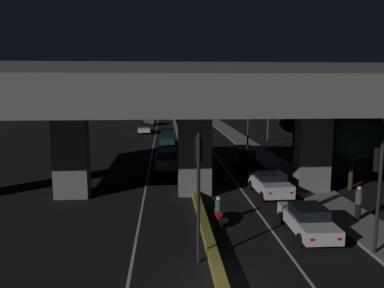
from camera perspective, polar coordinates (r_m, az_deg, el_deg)
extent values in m
plane|color=black|center=(14.03, 4.41, -21.08)|extent=(200.00, 200.00, 0.00)
cube|color=beige|center=(47.56, -5.79, 0.34)|extent=(0.12, 126.00, 0.00)
cube|color=beige|center=(47.81, 2.06, 0.42)|extent=(0.12, 126.00, 0.00)
cube|color=olive|center=(47.54, -1.86, 0.63)|extent=(0.42, 126.00, 0.42)
cube|color=gray|center=(41.78, 9.47, -0.81)|extent=(2.61, 126.00, 0.15)
cube|color=slate|center=(24.59, -17.96, -1.55)|extent=(2.10, 1.23, 5.48)
cube|color=slate|center=(25.76, 17.92, -1.09)|extent=(2.10, 1.23, 5.48)
cube|color=slate|center=(23.95, 0.41, -1.38)|extent=(2.10, 1.23, 5.48)
cube|color=slate|center=(23.58, 0.42, 7.70)|extent=(35.37, 13.14, 2.08)
cube|color=#333335|center=(23.60, 0.42, 11.32)|extent=(35.37, 0.40, 0.90)
cylinder|color=black|center=(14.76, 0.99, -8.43)|extent=(0.14, 0.14, 5.22)
cube|color=black|center=(14.48, 0.95, -0.87)|extent=(0.30, 0.28, 0.95)
sphere|color=red|center=(14.58, 0.90, 0.38)|extent=(0.18, 0.18, 0.18)
sphere|color=black|center=(14.63, 0.90, -0.78)|extent=(0.18, 0.18, 0.18)
sphere|color=black|center=(14.68, 0.89, -1.92)|extent=(0.18, 0.18, 0.18)
cylinder|color=black|center=(17.11, 26.53, -7.84)|extent=(0.14, 0.14, 4.71)
cube|color=black|center=(16.88, 26.61, -2.19)|extent=(0.30, 0.28, 0.95)
sphere|color=red|center=(16.96, 26.42, -1.11)|extent=(0.18, 0.18, 0.18)
sphere|color=black|center=(17.01, 26.35, -2.10)|extent=(0.18, 0.18, 0.18)
sphere|color=black|center=(17.06, 26.29, -3.07)|extent=(0.18, 0.18, 0.18)
cylinder|color=#2D2D30|center=(40.70, 8.58, 5.18)|extent=(0.18, 0.18, 8.93)
cylinder|color=#2D2D30|center=(40.50, 7.62, 11.30)|extent=(1.57, 0.10, 0.10)
ellipsoid|color=#F2B759|center=(40.34, 6.50, 11.19)|extent=(0.56, 0.32, 0.24)
cube|color=silver|center=(19.01, 17.15, -11.21)|extent=(1.74, 4.37, 0.60)
cube|color=black|center=(18.74, 17.34, -9.74)|extent=(1.50, 1.76, 0.50)
cylinder|color=black|center=(20.14, 13.48, -10.82)|extent=(0.21, 0.60, 0.60)
cylinder|color=black|center=(20.65, 17.87, -10.51)|extent=(0.21, 0.60, 0.60)
cylinder|color=black|center=(17.60, 16.20, -13.88)|extent=(0.21, 0.60, 0.60)
cylinder|color=black|center=(18.18, 21.17, -13.38)|extent=(0.21, 0.60, 0.60)
cube|color=red|center=(16.91, 17.86, -13.71)|extent=(0.18, 0.03, 0.11)
cube|color=red|center=(17.34, 21.55, -13.32)|extent=(0.18, 0.03, 0.11)
cube|color=silver|center=(24.73, 11.80, -6.08)|extent=(1.93, 4.18, 0.76)
cube|color=black|center=(24.49, 11.92, -4.79)|extent=(1.64, 1.69, 0.43)
cylinder|color=black|center=(25.85, 8.98, -6.21)|extent=(0.22, 0.67, 0.66)
cylinder|color=black|center=(26.35, 12.73, -6.03)|extent=(0.22, 0.67, 0.66)
cylinder|color=black|center=(23.32, 10.69, -7.92)|extent=(0.22, 0.67, 0.66)
cylinder|color=black|center=(23.88, 14.81, -7.67)|extent=(0.22, 0.67, 0.66)
cube|color=red|center=(22.63, 11.85, -7.38)|extent=(0.18, 0.04, 0.11)
cube|color=red|center=(23.04, 14.88, -7.20)|extent=(0.18, 0.04, 0.11)
cube|color=black|center=(32.30, 7.88, -2.42)|extent=(1.80, 4.52, 0.78)
cube|color=black|center=(32.16, 7.91, -1.11)|extent=(1.55, 2.73, 0.73)
cylinder|color=black|center=(33.67, 6.05, -2.60)|extent=(0.22, 0.69, 0.69)
cylinder|color=black|center=(33.95, 8.78, -2.56)|extent=(0.22, 0.69, 0.69)
cylinder|color=black|center=(30.82, 6.86, -3.69)|extent=(0.22, 0.69, 0.69)
cylinder|color=black|center=(31.12, 9.83, -3.63)|extent=(0.22, 0.69, 0.69)
cube|color=red|center=(30.02, 7.55, -3.20)|extent=(0.18, 0.04, 0.11)
cube|color=red|center=(30.25, 9.74, -3.16)|extent=(0.18, 0.04, 0.11)
cube|color=silver|center=(38.97, 1.04, -0.62)|extent=(2.02, 4.62, 0.57)
cube|color=black|center=(38.97, 1.03, 0.43)|extent=(1.74, 3.34, 0.83)
cylinder|color=black|center=(40.46, -0.33, -0.68)|extent=(0.23, 0.61, 0.61)
cylinder|color=black|center=(40.54, 2.19, -0.67)|extent=(0.23, 0.61, 0.61)
cylinder|color=black|center=(37.51, -0.22, -1.44)|extent=(0.23, 0.61, 0.61)
cylinder|color=black|center=(37.59, 2.50, -1.42)|extent=(0.23, 0.61, 0.61)
cube|color=red|center=(36.69, 0.21, -1.17)|extent=(0.18, 0.04, 0.11)
cube|color=red|center=(36.75, 2.20, -1.16)|extent=(0.18, 0.04, 0.11)
cube|color=gray|center=(31.90, -3.93, -2.57)|extent=(1.91, 4.43, 0.75)
cube|color=black|center=(31.78, -3.94, -1.37)|extent=(1.66, 2.67, 0.60)
cylinder|color=black|center=(30.59, -2.17, -3.77)|extent=(0.21, 0.64, 0.64)
cylinder|color=black|center=(30.55, -5.56, -3.82)|extent=(0.21, 0.64, 0.64)
cylinder|color=black|center=(33.43, -2.42, -2.68)|extent=(0.21, 0.64, 0.64)
cylinder|color=black|center=(33.40, -5.52, -2.73)|extent=(0.21, 0.64, 0.64)
cube|color=white|center=(34.11, -2.91, -2.00)|extent=(0.18, 0.03, 0.11)
cube|color=white|center=(34.09, -5.08, -2.03)|extent=(0.18, 0.03, 0.11)
cube|color=black|center=(44.61, -3.72, 0.69)|extent=(1.86, 4.08, 0.69)
cube|color=black|center=(44.40, -3.73, 1.68)|extent=(1.61, 2.95, 0.88)
cylinder|color=black|center=(43.33, -2.69, 0.00)|extent=(0.23, 0.69, 0.68)
cylinder|color=black|center=(43.39, -4.87, -0.01)|extent=(0.23, 0.69, 0.68)
cylinder|color=black|center=(45.94, -2.63, 0.50)|extent=(0.23, 0.69, 0.68)
cylinder|color=black|center=(46.00, -4.68, 0.49)|extent=(0.23, 0.69, 0.68)
cube|color=white|center=(46.60, -2.90, 0.92)|extent=(0.18, 0.04, 0.11)
cube|color=white|center=(46.64, -4.36, 0.91)|extent=(0.18, 0.04, 0.11)
cube|color=silver|center=(56.41, -7.31, 2.29)|extent=(1.94, 4.58, 0.60)
cube|color=black|center=(56.46, -7.32, 2.86)|extent=(1.62, 1.87, 0.51)
cylinder|color=black|center=(54.96, -6.42, 1.82)|extent=(0.23, 0.67, 0.66)
cylinder|color=black|center=(54.99, -8.21, 1.79)|extent=(0.23, 0.67, 0.66)
cylinder|color=black|center=(57.92, -6.44, 2.18)|extent=(0.23, 0.67, 0.66)
cylinder|color=black|center=(57.94, -8.13, 2.15)|extent=(0.23, 0.67, 0.66)
cube|color=white|center=(58.66, -6.68, 2.46)|extent=(0.18, 0.04, 0.11)
cube|color=white|center=(58.68, -7.88, 2.44)|extent=(0.18, 0.04, 0.11)
cube|color=#515459|center=(68.47, -6.61, 3.50)|extent=(2.00, 4.45, 0.75)
cube|color=black|center=(68.40, -6.62, 4.11)|extent=(1.70, 2.69, 0.71)
cylinder|color=black|center=(67.07, -5.84, 3.08)|extent=(0.23, 0.65, 0.64)
cylinder|color=black|center=(67.07, -7.35, 3.05)|extent=(0.23, 0.65, 0.64)
cylinder|color=black|center=(69.95, -5.88, 3.32)|extent=(0.23, 0.65, 0.64)
cylinder|color=black|center=(69.94, -7.33, 3.29)|extent=(0.23, 0.65, 0.64)
cube|color=white|center=(70.67, -6.10, 3.58)|extent=(0.18, 0.04, 0.11)
cube|color=white|center=(70.67, -7.12, 3.57)|extent=(0.18, 0.04, 0.11)
cylinder|color=black|center=(20.27, 3.68, -10.46)|extent=(0.10, 0.60, 0.60)
cylinder|color=black|center=(19.04, 4.39, -11.77)|extent=(0.12, 0.60, 0.60)
cube|color=maroon|center=(19.58, 4.03, -10.49)|extent=(0.28, 1.02, 0.32)
cylinder|color=#26593F|center=(19.45, 4.05, -9.34)|extent=(0.33, 0.33, 0.50)
sphere|color=silver|center=(19.34, 4.06, -8.30)|extent=(0.24, 0.24, 0.24)
cube|color=red|center=(18.92, 4.43, -11.20)|extent=(0.08, 0.03, 0.08)
cylinder|color=black|center=(27.95, 1.29, -5.00)|extent=(0.08, 0.62, 0.62)
cylinder|color=black|center=(26.84, 1.51, -5.59)|extent=(0.10, 0.62, 0.62)
cube|color=black|center=(27.34, 1.40, -4.84)|extent=(0.25, 0.88, 0.32)
cylinder|color=maroon|center=(27.24, 1.40, -3.95)|extent=(0.32, 0.32, 0.55)
sphere|color=black|center=(27.16, 1.41, -3.14)|extent=(0.24, 0.24, 0.24)
cube|color=red|center=(26.73, 1.52, -5.16)|extent=(0.08, 0.03, 0.08)
cylinder|color=black|center=(21.43, 23.95, -9.38)|extent=(0.29, 0.29, 0.84)
cylinder|color=#3F3F44|center=(21.21, 24.08, -7.40)|extent=(0.34, 0.34, 0.70)
sphere|color=tan|center=(21.09, 24.16, -6.19)|extent=(0.23, 0.23, 0.23)
cylinder|color=#2D2116|center=(27.61, 23.10, -3.80)|extent=(0.31, 0.31, 2.58)
sphere|color=black|center=(27.18, 23.44, 1.76)|extent=(3.76, 3.76, 3.76)
cylinder|color=#38281C|center=(39.62, 15.28, 0.30)|extent=(0.33, 0.33, 2.65)
sphere|color=black|center=(39.33, 15.43, 4.14)|extent=(3.57, 3.57, 3.57)
cylinder|color=#38281C|center=(48.94, 11.51, 2.60)|extent=(0.28, 0.28, 3.66)
sphere|color=black|center=(48.71, 11.63, 6.27)|extent=(3.49, 3.49, 3.49)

